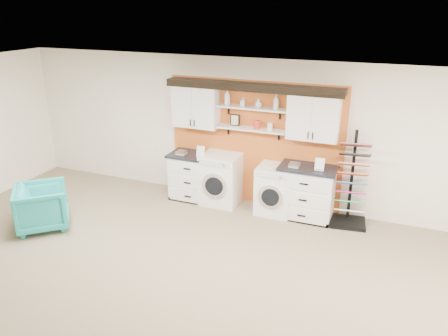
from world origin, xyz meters
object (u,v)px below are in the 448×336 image
at_px(base_cabinet_left, 194,176).
at_px(armchair, 42,207).
at_px(base_cabinet_right, 306,192).
at_px(dryer, 275,189).
at_px(washer, 221,179).
at_px(sample_rack, 350,196).

xyz_separation_m(base_cabinet_left, armchair, (-1.94, -2.09, -0.08)).
bearing_deg(base_cabinet_left, armchair, -132.88).
height_order(base_cabinet_right, armchair, base_cabinet_right).
bearing_deg(base_cabinet_right, dryer, -179.67).
bearing_deg(washer, base_cabinet_left, 179.67).
xyz_separation_m(base_cabinet_left, dryer, (1.68, -0.00, -0.01)).
height_order(base_cabinet_left, base_cabinet_right, base_cabinet_right).
relative_size(dryer, armchair, 1.07).
height_order(sample_rack, armchair, sample_rack).
bearing_deg(armchair, sample_rack, -108.51).
xyz_separation_m(dryer, sample_rack, (1.35, 0.04, 0.08)).
relative_size(base_cabinet_right, armchair, 1.19).
height_order(base_cabinet_left, sample_rack, sample_rack).
relative_size(base_cabinet_left, sample_rack, 0.57).
bearing_deg(base_cabinet_left, washer, -0.33).
bearing_deg(base_cabinet_right, washer, -179.89).
distance_m(base_cabinet_left, dryer, 1.68).
xyz_separation_m(base_cabinet_right, armchair, (-4.20, -2.09, -0.11)).
bearing_deg(armchair, base_cabinet_right, -105.23).
bearing_deg(dryer, base_cabinet_left, 179.89).
bearing_deg(armchair, base_cabinet_left, -84.58).
distance_m(base_cabinet_left, armchair, 2.86).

